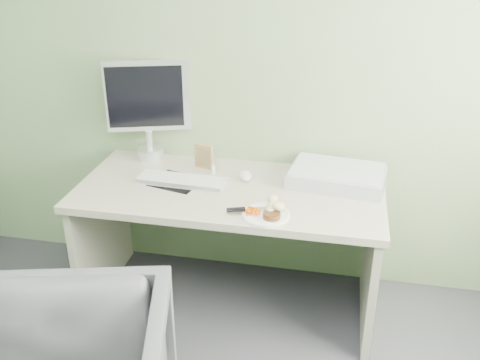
% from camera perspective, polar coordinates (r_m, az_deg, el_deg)
% --- Properties ---
extents(wall_back, '(3.50, 0.00, 3.50)m').
position_cam_1_polar(wall_back, '(2.94, 0.38, 13.29)').
color(wall_back, gray).
rests_on(wall_back, floor).
extents(desk, '(1.60, 0.75, 0.73)m').
position_cam_1_polar(desk, '(2.89, -1.08, -4.09)').
color(desk, '#B3A996').
rests_on(desk, floor).
extents(plate, '(0.23, 0.23, 0.01)m').
position_cam_1_polar(plate, '(2.54, 2.78, -3.74)').
color(plate, white).
rests_on(plate, desk).
extents(steak, '(0.10, 0.10, 0.03)m').
position_cam_1_polar(steak, '(2.49, 3.40, -3.79)').
color(steak, black).
rests_on(steak, plate).
extents(potato_pile, '(0.11, 0.09, 0.06)m').
position_cam_1_polar(potato_pile, '(2.56, 3.69, -2.62)').
color(potato_pile, tan).
rests_on(potato_pile, plate).
extents(carrot_heap, '(0.07, 0.06, 0.04)m').
position_cam_1_polar(carrot_heap, '(2.52, 1.42, -3.22)').
color(carrot_heap, '#FE5F05').
rests_on(carrot_heap, plate).
extents(steak_knife, '(0.22, 0.10, 0.02)m').
position_cam_1_polar(steak_knife, '(2.54, 0.39, -3.15)').
color(steak_knife, silver).
rests_on(steak_knife, plate).
extents(mousepad, '(0.29, 0.27, 0.00)m').
position_cam_1_polar(mousepad, '(2.89, -6.77, -0.16)').
color(mousepad, black).
rests_on(mousepad, desk).
extents(keyboard, '(0.48, 0.16, 0.02)m').
position_cam_1_polar(keyboard, '(2.86, -6.26, -0.01)').
color(keyboard, white).
rests_on(keyboard, desk).
extents(computer_mouse, '(0.10, 0.13, 0.04)m').
position_cam_1_polar(computer_mouse, '(2.89, 0.58, 0.45)').
color(computer_mouse, white).
rests_on(computer_mouse, desk).
extents(photo_frame, '(0.11, 0.04, 0.14)m').
position_cam_1_polar(photo_frame, '(3.01, -3.89, 2.50)').
color(photo_frame, '#A5754D').
rests_on(photo_frame, desk).
extents(eyedrop_bottle, '(0.02, 0.02, 0.06)m').
position_cam_1_polar(eyedrop_bottle, '(2.96, -2.86, 1.22)').
color(eyedrop_bottle, white).
rests_on(eyedrop_bottle, desk).
extents(scanner, '(0.53, 0.39, 0.08)m').
position_cam_1_polar(scanner, '(2.88, 10.30, 0.36)').
color(scanner, '#A8AAAF').
rests_on(scanner, desk).
extents(monitor, '(0.47, 0.19, 0.57)m').
position_cam_1_polar(monitor, '(3.11, -9.79, 7.94)').
color(monitor, silver).
rests_on(monitor, desk).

